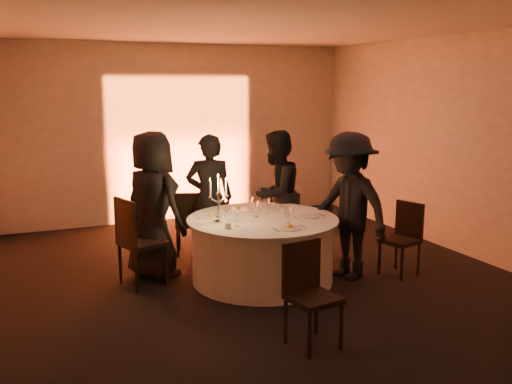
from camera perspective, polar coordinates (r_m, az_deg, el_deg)
name	(u,v)px	position (r m, az deg, el deg)	size (l,w,h in m)	color
floor	(262,280)	(6.98, 0.65, -8.79)	(7.00, 7.00, 0.00)	black
ceiling	(263,23)	(6.60, 0.71, 16.55)	(7.00, 7.00, 0.00)	silver
wall_back	(180,133)	(9.91, -7.57, 5.89)	(7.00, 7.00, 0.00)	#A7A29B
wall_front	(496,225)	(3.75, 22.88, -3.09)	(7.00, 7.00, 0.00)	#A7A29B
wall_right	(464,146)	(8.29, 20.06, 4.36)	(7.00, 7.00, 0.00)	#A7A29B
uplighter_fixture	(187,219)	(9.85, -6.89, -2.67)	(0.25, 0.12, 0.10)	black
banquet_table	(263,249)	(6.86, 0.66, -5.76)	(1.80, 1.80, 0.77)	black
chair_left	(135,237)	(6.75, -11.97, -4.39)	(0.58, 0.58, 1.05)	black
chair_back_left	(190,220)	(7.87, -6.63, -2.77)	(0.50, 0.50, 0.89)	black
chair_back_right	(273,213)	(8.10, 1.75, -2.10)	(0.56, 0.56, 0.94)	black
chair_right	(404,234)	(7.30, 14.55, -4.11)	(0.49, 0.49, 0.90)	black
chair_front	(308,288)	(5.23, 5.25, -9.49)	(0.47, 0.47, 0.94)	black
guest_left	(153,205)	(6.97, -10.27, -1.32)	(0.88, 0.57, 1.79)	black
guest_back_left	(210,198)	(7.55, -4.67, -0.60)	(0.62, 0.41, 1.70)	black
guest_back_right	(276,194)	(7.74, 2.01, -0.20)	(0.84, 0.65, 1.72)	black
guest_right	(349,206)	(6.94, 9.28, -1.40)	(1.15, 0.66, 1.78)	black
plate_left	(211,216)	(6.81, -4.53, -2.41)	(0.36, 0.29, 0.08)	white
plate_back_left	(238,208)	(7.19, -1.82, -1.66)	(0.36, 0.25, 0.08)	white
plate_back_right	(271,207)	(7.30, 1.49, -1.54)	(0.35, 0.29, 0.01)	white
plate_right	(309,216)	(6.84, 5.33, -2.44)	(0.36, 0.25, 0.01)	white
plate_front	(290,227)	(6.28, 3.41, -3.53)	(0.36, 0.25, 0.08)	white
coffee_cup	(228,226)	(6.29, -2.82, -3.39)	(0.11, 0.11, 0.07)	white
candelabra	(218,206)	(6.52, -3.78, -1.36)	(0.24, 0.11, 0.57)	silver
wine_glass_a	(220,204)	(6.88, -3.65, -1.22)	(0.07, 0.07, 0.19)	white
wine_glass_b	(268,203)	(6.94, 1.20, -1.09)	(0.07, 0.07, 0.19)	white
wine_glass_c	(257,206)	(6.79, 0.05, -1.37)	(0.07, 0.07, 0.19)	white
wine_glass_d	(289,211)	(6.49, 3.31, -1.95)	(0.07, 0.07, 0.19)	white
wine_glass_e	(251,201)	(7.03, -0.47, -0.94)	(0.07, 0.07, 0.19)	white
wine_glass_f	(236,214)	(6.35, -1.97, -2.23)	(0.07, 0.07, 0.19)	white
tumbler_a	(278,209)	(7.03, 2.18, -1.72)	(0.07, 0.07, 0.09)	white
tumbler_b	(288,213)	(6.84, 3.21, -2.08)	(0.07, 0.07, 0.09)	white
tumbler_c	(272,207)	(7.14, 1.57, -1.51)	(0.07, 0.07, 0.09)	white
tumbler_d	(259,208)	(7.07, 0.29, -1.65)	(0.07, 0.07, 0.09)	white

